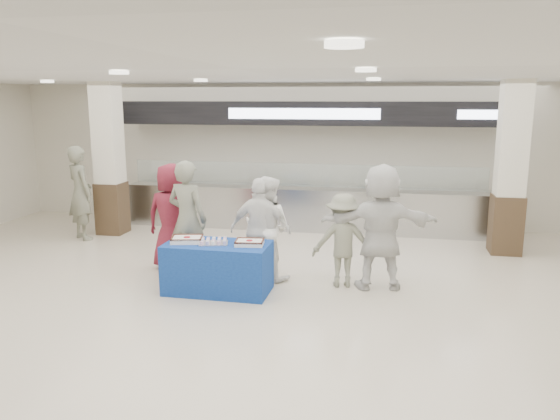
% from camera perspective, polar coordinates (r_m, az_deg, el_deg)
% --- Properties ---
extents(ground, '(14.00, 14.00, 0.00)m').
position_cam_1_polar(ground, '(7.21, -4.12, -11.80)').
color(ground, beige).
rests_on(ground, ground).
extents(serving_line, '(8.70, 0.85, 2.80)m').
position_cam_1_polar(serving_line, '(12.03, 2.60, 3.42)').
color(serving_line, '#B2B5B9').
rests_on(serving_line, ground).
extents(column_left, '(0.55, 0.55, 3.20)m').
position_cam_1_polar(column_left, '(12.13, -17.40, 4.74)').
color(column_left, '#39291A').
rests_on(column_left, ground).
extents(column_right, '(0.55, 0.55, 3.20)m').
position_cam_1_polar(column_right, '(10.89, 22.92, 3.64)').
color(column_right, '#39291A').
rests_on(column_right, ground).
extents(display_table, '(1.56, 0.80, 0.75)m').
position_cam_1_polar(display_table, '(8.26, -6.52, -6.01)').
color(display_table, '#164098').
rests_on(display_table, ground).
extents(sheet_cake_left, '(0.52, 0.44, 0.10)m').
position_cam_1_polar(sheet_cake_left, '(8.28, -9.69, -2.99)').
color(sheet_cake_left, white).
rests_on(sheet_cake_left, display_table).
extents(sheet_cake_right, '(0.44, 0.36, 0.09)m').
position_cam_1_polar(sheet_cake_right, '(8.02, -3.21, -3.36)').
color(sheet_cake_right, white).
rests_on(sheet_cake_right, display_table).
extents(cupcake_tray, '(0.48, 0.41, 0.07)m').
position_cam_1_polar(cupcake_tray, '(8.14, -6.96, -3.27)').
color(cupcake_tray, silver).
rests_on(cupcake_tray, display_table).
extents(civilian_maroon, '(0.89, 0.59, 1.81)m').
position_cam_1_polar(civilian_maroon, '(9.38, -11.23, -0.67)').
color(civilian_maroon, maroon).
rests_on(civilian_maroon, ground).
extents(soldier_a, '(0.79, 0.62, 1.90)m').
position_cam_1_polar(soldier_a, '(8.92, -9.65, -0.94)').
color(soldier_a, slate).
rests_on(soldier_a, ground).
extents(chef_tall, '(0.98, 0.87, 1.66)m').
position_cam_1_polar(chef_tall, '(8.72, -1.38, -1.87)').
color(chef_tall, white).
rests_on(chef_tall, ground).
extents(chef_short, '(0.97, 0.41, 1.66)m').
position_cam_1_polar(chef_short, '(8.60, -2.06, -2.10)').
color(chef_short, white).
rests_on(chef_short, ground).
extents(soldier_b, '(1.02, 0.69, 1.45)m').
position_cam_1_polar(soldier_b, '(8.43, 6.58, -3.17)').
color(soldier_b, slate).
rests_on(soldier_b, ground).
extents(civilian_white, '(1.86, 0.89, 1.93)m').
position_cam_1_polar(civilian_white, '(8.35, 10.46, -1.74)').
color(civilian_white, white).
rests_on(civilian_white, ground).
extents(soldier_bg, '(0.84, 0.78, 1.93)m').
position_cam_1_polar(soldier_bg, '(11.89, -20.13, 1.69)').
color(soldier_bg, slate).
rests_on(soldier_bg, ground).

